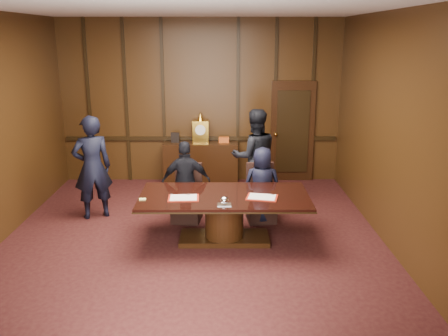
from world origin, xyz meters
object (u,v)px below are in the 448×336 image
at_px(conference_table, 224,210).
at_px(sideboard, 201,161).
at_px(signatory_left, 186,182).
at_px(witness_right, 255,157).
at_px(signatory_right, 262,185).
at_px(witness_left, 92,167).

bearing_deg(conference_table, sideboard, 99.17).
relative_size(signatory_left, witness_right, 0.78).
height_order(conference_table, signatory_right, signatory_right).
bearing_deg(witness_right, signatory_right, 84.66).
bearing_deg(witness_right, signatory_left, 29.51).
relative_size(sideboard, signatory_right, 1.21).
distance_m(sideboard, witness_left, 2.75).
distance_m(signatory_left, witness_right, 1.59).
height_order(conference_table, witness_right, witness_right).
bearing_deg(signatory_left, sideboard, -99.00).
relative_size(sideboard, signatory_left, 1.12).
relative_size(sideboard, conference_table, 0.61).
bearing_deg(signatory_right, conference_table, 52.64).
height_order(sideboard, signatory_right, sideboard).
bearing_deg(witness_left, witness_right, 170.09).
xyz_separation_m(signatory_right, witness_left, (-2.94, 0.23, 0.25)).
distance_m(sideboard, signatory_left, 2.28).
height_order(conference_table, witness_left, witness_left).
distance_m(signatory_left, witness_left, 1.67).
bearing_deg(witness_right, witness_left, 5.55).
bearing_deg(signatory_left, witness_right, -146.41).
xyz_separation_m(conference_table, witness_left, (-2.29, 1.03, 0.40)).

